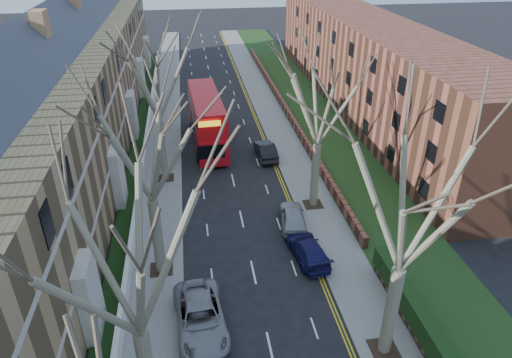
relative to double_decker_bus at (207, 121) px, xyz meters
name	(u,v)px	position (x,y,z in m)	size (l,w,h in m)	color
pavement_left	(165,129)	(-4.34, 4.16, -2.36)	(3.00, 102.00, 0.12)	slate
pavement_right	(276,123)	(7.66, 4.16, -2.36)	(3.00, 102.00, 0.12)	slate
terrace_left	(63,111)	(-11.99, -3.84, 3.11)	(9.70, 78.00, 13.60)	#9B7C4F
flats_right	(367,65)	(19.12, 8.16, 2.56)	(13.97, 54.00, 10.00)	brown
front_wall_left	(144,159)	(-5.99, -3.84, -1.80)	(0.30, 78.00, 1.00)	white
grass_verge_right	(315,120)	(12.16, 4.16, -2.27)	(6.00, 102.00, 0.06)	#1B3A15
tree_left_mid	(125,245)	(-4.04, -28.84, 7.14)	(10.50, 10.50, 14.71)	#6C654D
tree_left_far	(144,136)	(-4.04, -18.84, 6.82)	(10.15, 10.15, 14.22)	#6C654D
tree_left_dist	(154,69)	(-4.04, -6.84, 7.14)	(10.50, 10.50, 14.71)	#6C654D
tree_right_mid	(415,190)	(7.36, -26.84, 7.14)	(10.50, 10.50, 14.71)	#6C654D
tree_right_far	(321,91)	(7.36, -12.84, 6.82)	(10.15, 10.15, 14.22)	#6C654D
double_decker_bus	(207,121)	(0.00, 0.00, 0.00)	(3.43, 11.91, 4.90)	red
car_left_far	(201,317)	(-1.79, -23.90, -1.64)	(2.59, 5.62, 1.56)	gray
car_right_near	(308,249)	(5.35, -18.94, -1.75)	(1.88, 4.62, 1.34)	#17164D
car_right_mid	(293,217)	(5.19, -15.21, -1.67)	(1.76, 4.37, 1.49)	#96999E
car_right_far	(266,150)	(5.16, -3.96, -1.69)	(1.55, 4.43, 1.46)	black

